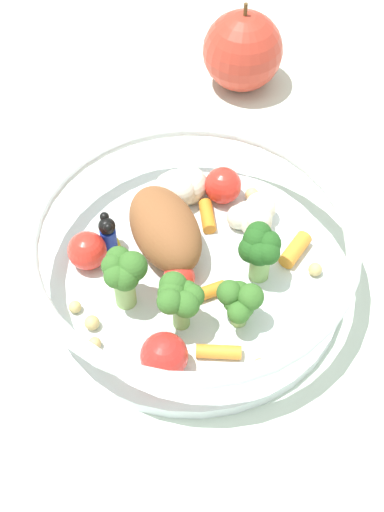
% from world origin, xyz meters
% --- Properties ---
extents(ground_plane, '(2.40, 2.40, 0.00)m').
position_xyz_m(ground_plane, '(0.00, 0.00, 0.00)').
color(ground_plane, silver).
extents(food_container, '(0.25, 0.25, 0.07)m').
position_xyz_m(food_container, '(0.01, 0.01, 0.03)').
color(food_container, white).
rests_on(food_container, ground_plane).
extents(loose_apple, '(0.08, 0.08, 0.09)m').
position_xyz_m(loose_apple, '(0.02, 0.26, 0.04)').
color(loose_apple, '#BC3828').
rests_on(loose_apple, ground_plane).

